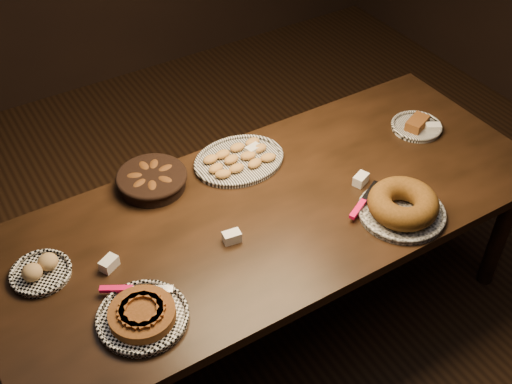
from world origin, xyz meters
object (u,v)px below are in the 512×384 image
apple_tart_plate (142,315)px  buffet_table (274,219)px  bundt_cake_plate (402,206)px  madeleine_platter (239,160)px

apple_tart_plate → buffet_table: bearing=9.9°
apple_tart_plate → bundt_cake_plate: (1.13, -0.07, 0.02)m
madeleine_platter → bundt_cake_plate: (0.40, -0.64, 0.03)m
buffet_table → apple_tart_plate: 0.76m
buffet_table → bundt_cake_plate: 0.54m
apple_tart_plate → bundt_cake_plate: 1.13m
apple_tart_plate → madeleine_platter: (0.73, 0.57, -0.00)m
buffet_table → bundt_cake_plate: size_ratio=6.01×
madeleine_platter → bundt_cake_plate: 0.75m
bundt_cake_plate → buffet_table: bearing=163.1°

